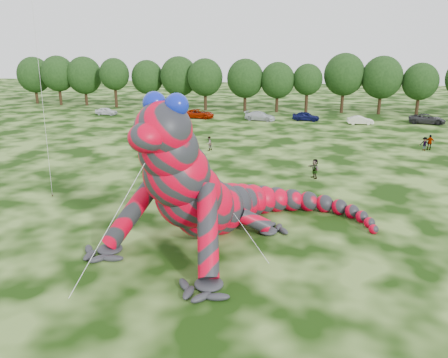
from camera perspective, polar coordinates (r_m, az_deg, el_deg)
ground at (r=26.36m, az=5.33°, el=-9.74°), size 240.00×240.00×0.00m
inflatable_gecko at (r=27.62m, az=-1.11°, el=2.26°), size 22.11×23.79×9.58m
tree_0 at (r=100.57m, az=-23.49°, el=11.74°), size 6.91×6.22×9.51m
tree_1 at (r=96.18m, az=-20.79°, el=11.93°), size 6.74×6.07×9.81m
tree_2 at (r=94.10m, az=-17.73°, el=12.08°), size 7.04×6.34×9.64m
tree_3 at (r=89.29m, az=-14.06°, el=12.08°), size 5.81×5.23×9.44m
tree_4 at (r=88.42m, az=-9.94°, el=12.16°), size 6.22×5.60×9.06m
tree_5 at (r=85.99m, az=-5.88°, el=12.43°), size 7.16×6.44×9.80m
tree_6 at (r=82.83m, az=-2.47°, el=12.22°), size 6.52×5.86×9.49m
tree_7 at (r=81.48m, az=2.78°, el=12.12°), size 6.68×6.01×9.48m
tree_8 at (r=81.00m, az=6.99°, el=11.80°), size 6.14×5.53×8.94m
tree_9 at (r=81.12m, az=10.80°, el=11.54°), size 5.27×4.74×8.68m
tree_10 at (r=82.41m, az=15.35°, el=11.97°), size 7.09×6.38×10.50m
tree_11 at (r=82.69m, az=19.85°, el=11.43°), size 7.01×6.31×10.07m
tree_12 at (r=83.39m, az=24.15°, el=10.62°), size 5.99×5.39×8.97m
car_0 at (r=80.31m, az=-15.13°, el=8.55°), size 3.91×1.69×1.31m
car_1 at (r=75.02m, az=-8.63°, el=8.42°), size 4.54×2.29×1.43m
car_2 at (r=74.18m, az=-3.32°, el=8.50°), size 5.43×2.76×1.47m
car_3 at (r=71.99m, az=4.73°, el=8.20°), size 5.34×2.98×1.46m
car_4 at (r=72.75m, az=10.66°, el=8.07°), size 4.52×2.32×1.47m
car_5 at (r=71.34m, az=17.37°, el=7.33°), size 4.05×1.80×1.29m
car_6 at (r=75.68m, az=25.00°, el=7.12°), size 5.66×3.13×1.50m
spectator_0 at (r=47.83m, az=-5.92°, el=3.66°), size 0.56×0.67×1.58m
spectator_5 at (r=41.18m, az=11.76°, el=1.34°), size 1.30×1.74×1.83m
spectator_2 at (r=56.13m, az=24.72°, el=4.19°), size 1.18×0.94×1.60m
spectator_4 at (r=61.80m, az=-5.78°, el=6.79°), size 0.79×0.96×1.68m
spectator_3 at (r=56.71m, az=25.29°, el=4.35°), size 1.08×0.50×1.80m
spectator_1 at (r=51.13m, az=-1.98°, el=4.67°), size 0.95×1.01×1.66m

